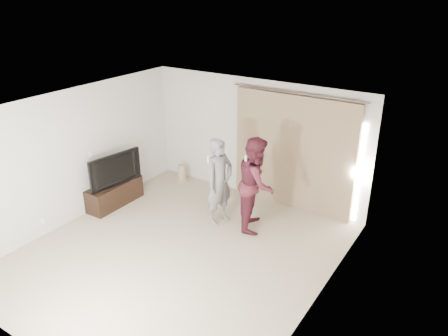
{
  "coord_description": "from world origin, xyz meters",
  "views": [
    {
      "loc": [
        4.19,
        -4.99,
        4.43
      ],
      "look_at": [
        0.19,
        1.2,
        1.25
      ],
      "focal_mm": 35.0,
      "sensor_mm": 36.0,
      "label": 1
    }
  ],
  "objects_px": {
    "tv": "(112,168)",
    "person_woman": "(256,183)",
    "tv_console": "(115,194)",
    "person_man": "(220,182)"
  },
  "relations": [
    {
      "from": "tv",
      "to": "person_woman",
      "type": "relative_size",
      "value": 0.66
    },
    {
      "from": "tv_console",
      "to": "person_man",
      "type": "relative_size",
      "value": 0.74
    },
    {
      "from": "tv_console",
      "to": "person_woman",
      "type": "height_order",
      "value": "person_woman"
    },
    {
      "from": "person_woman",
      "to": "tv_console",
      "type": "bearing_deg",
      "value": -164.1
    },
    {
      "from": "tv_console",
      "to": "person_man",
      "type": "height_order",
      "value": "person_man"
    },
    {
      "from": "person_man",
      "to": "person_woman",
      "type": "distance_m",
      "value": 0.72
    },
    {
      "from": "tv",
      "to": "person_man",
      "type": "bearing_deg",
      "value": -65.49
    },
    {
      "from": "tv_console",
      "to": "person_man",
      "type": "distance_m",
      "value": 2.44
    },
    {
      "from": "tv_console",
      "to": "person_man",
      "type": "xyz_separation_m",
      "value": [
        2.28,
        0.61,
        0.62
      ]
    },
    {
      "from": "tv_console",
      "to": "tv",
      "type": "relative_size",
      "value": 1.06
    }
  ]
}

